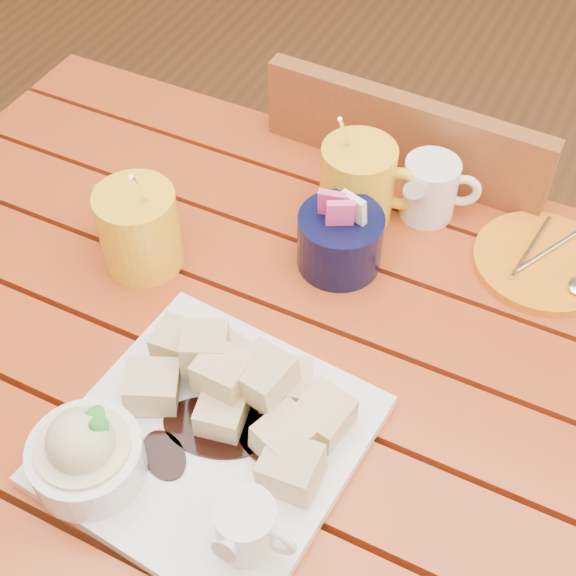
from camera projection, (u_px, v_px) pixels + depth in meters
The scene contains 8 objects.
table at pixel (287, 406), 1.01m from camera, with size 1.20×0.79×0.75m.
dessert_plate at pixel (188, 434), 0.82m from camera, with size 0.31×0.31×0.12m.
coffee_mug_left at pixel (137, 227), 0.98m from camera, with size 0.14×0.10×0.17m.
coffee_mug_right at pixel (360, 181), 1.04m from camera, with size 0.14×0.10×0.16m.
cream_pitcher at pixel (431, 188), 1.05m from camera, with size 0.10×0.09×0.09m.
sugar_caddy at pixel (340, 239), 0.99m from camera, with size 0.11×0.11×0.12m.
orange_saucer at pixel (544, 262), 1.02m from camera, with size 0.18×0.18×0.02m.
chair_far at pixel (408, 250), 1.40m from camera, with size 0.42×0.42×0.87m.
Camera 1 is at (0.25, -0.49, 1.50)m, focal length 50.00 mm.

